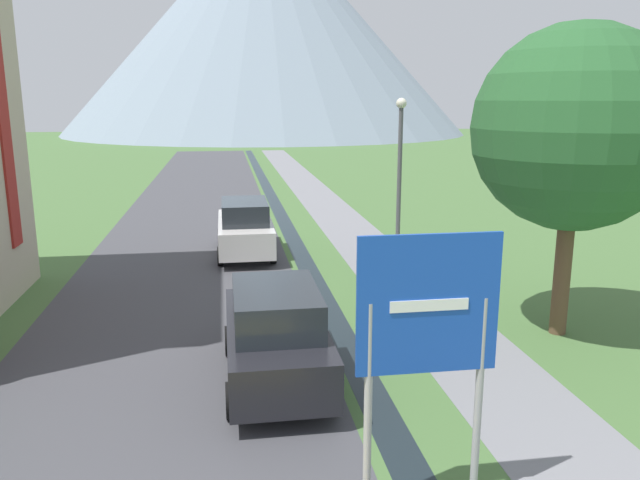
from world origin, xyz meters
TOP-DOWN VIEW (x-y plane):
  - ground_plane at (0.00, 20.00)m, footprint 160.00×160.00m
  - road at (-2.50, 30.00)m, footprint 6.40×60.00m
  - footpath at (3.60, 30.00)m, footprint 2.20×60.00m
  - drainage_channel at (1.20, 30.00)m, footprint 0.60×60.00m
  - mountain_distant at (5.24, 92.75)m, footprint 58.14×58.14m
  - road_sign at (1.12, 4.17)m, footprint 1.74×0.11m
  - parked_car_near at (-0.40, 8.01)m, footprint 1.84×4.15m
  - parked_car_far at (-0.61, 17.66)m, footprint 1.81×4.41m
  - streetlamp at (3.49, 13.83)m, footprint 0.28×0.28m
  - tree_by_path at (5.95, 9.48)m, footprint 4.26×4.26m

SIDE VIEW (x-z plane):
  - ground_plane at x=0.00m, z-range 0.00..0.00m
  - drainage_channel at x=1.20m, z-range 0.00..0.00m
  - road at x=-2.50m, z-range 0.00..0.01m
  - footpath at x=3.60m, z-range 0.00..0.01m
  - parked_car_near at x=-0.40m, z-range 0.00..1.82m
  - parked_car_far at x=-0.61m, z-range 0.00..1.82m
  - road_sign at x=1.12m, z-range 0.57..4.11m
  - streetlamp at x=3.49m, z-range 0.48..5.55m
  - tree_by_path at x=5.95m, z-range 1.16..7.75m
  - mountain_distant at x=5.24m, z-range 0.00..31.85m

